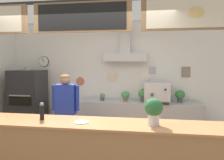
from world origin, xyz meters
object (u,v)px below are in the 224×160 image
at_px(shop_worker, 66,113).
at_px(potted_sage, 102,96).
at_px(potted_rosemary, 143,94).
at_px(basil_vase, 154,111).
at_px(pepper_grinder, 42,111).
at_px(espresso_machine, 157,92).
at_px(condiment_plate, 81,122).
at_px(potted_oregano, 125,95).
at_px(potted_thyme, 180,95).
at_px(pizza_oven, 28,104).

height_order(shop_worker, potted_sage, shop_worker).
relative_size(potted_rosemary, basil_vase, 0.84).
bearing_deg(pepper_grinder, espresso_machine, 56.70).
bearing_deg(pepper_grinder, shop_worker, 95.54).
distance_m(pepper_grinder, basil_vase, 1.51).
height_order(espresso_machine, basil_vase, basil_vase).
bearing_deg(potted_sage, espresso_machine, -0.21).
height_order(espresso_machine, pepper_grinder, espresso_machine).
relative_size(condiment_plate, pepper_grinder, 0.81).
bearing_deg(potted_rosemary, pepper_grinder, -117.32).
relative_size(shop_worker, pepper_grinder, 6.68).
relative_size(shop_worker, condiment_plate, 8.25).
height_order(shop_worker, pepper_grinder, shop_worker).
height_order(espresso_machine, potted_oregano, espresso_machine).
height_order(potted_oregano, pepper_grinder, pepper_grinder).
relative_size(potted_thyme, potted_sage, 1.60).
bearing_deg(potted_oregano, condiment_plate, -96.82).
distance_m(shop_worker, potted_rosemary, 1.92).
bearing_deg(espresso_machine, basil_vase, -92.27).
height_order(potted_sage, pepper_grinder, pepper_grinder).
distance_m(potted_thyme, potted_oregano, 1.24).
height_order(pizza_oven, potted_rosemary, pizza_oven).
distance_m(potted_sage, condiment_plate, 2.53).
bearing_deg(basil_vase, potted_oregano, 104.11).
bearing_deg(potted_rosemary, potted_sage, -176.75).
bearing_deg(potted_thyme, pepper_grinder, -130.28).
bearing_deg(pepper_grinder, potted_oregano, 70.33).
relative_size(shop_worker, espresso_machine, 2.83).
height_order(potted_rosemary, basil_vase, basil_vase).
xyz_separation_m(condiment_plate, pepper_grinder, (-0.58, 0.06, 0.11)).
height_order(potted_oregano, potted_rosemary, potted_rosemary).
xyz_separation_m(potted_oregano, condiment_plate, (-0.30, -2.53, -0.00)).
height_order(pizza_oven, potted_oregano, pizza_oven).
xyz_separation_m(potted_thyme, condiment_plate, (-1.54, -2.57, -0.03)).
distance_m(potted_thyme, potted_sage, 1.79).
height_order(potted_thyme, potted_sage, potted_thyme).
xyz_separation_m(potted_rosemary, condiment_plate, (-0.72, -2.57, -0.03)).
relative_size(espresso_machine, pepper_grinder, 2.36).
xyz_separation_m(condiment_plate, basil_vase, (0.93, 0.03, 0.18)).
relative_size(espresso_machine, basil_vase, 1.66).
bearing_deg(espresso_machine, potted_oregano, 178.61).
relative_size(pizza_oven, pepper_grinder, 7.24).
bearing_deg(potted_oregano, shop_worker, -128.68).
xyz_separation_m(pizza_oven, shop_worker, (1.34, -1.02, 0.05)).
relative_size(pizza_oven, espresso_machine, 3.06).
height_order(condiment_plate, basil_vase, basil_vase).
distance_m(shop_worker, condiment_plate, 1.47).
distance_m(condiment_plate, basil_vase, 0.95).
distance_m(condiment_plate, pepper_grinder, 0.59).
distance_m(potted_oregano, condiment_plate, 2.55).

